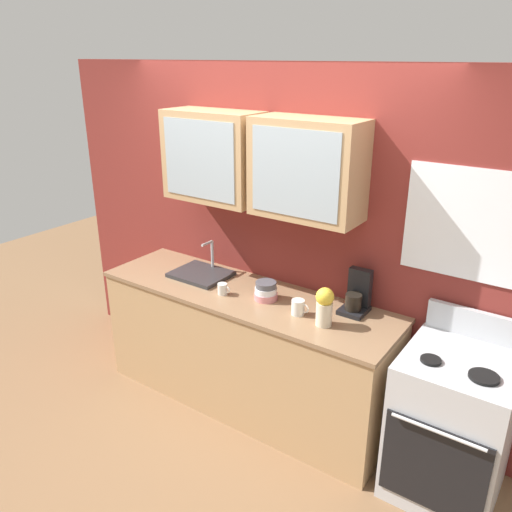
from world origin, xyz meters
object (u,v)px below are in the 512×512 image
at_px(sink_faucet, 201,273).
at_px(vase, 324,306).
at_px(bowl_stack, 266,291).
at_px(coffee_maker, 357,296).
at_px(stove_range, 451,426).
at_px(cup_near_sink, 223,289).
at_px(cup_near_bowls, 298,307).

relative_size(sink_faucet, vase, 1.66).
height_order(bowl_stack, coffee_maker, coffee_maker).
xyz_separation_m(stove_range, cup_near_sink, (-1.64, -0.10, 0.50)).
bearing_deg(cup_near_bowls, vase, -8.13).
distance_m(vase, coffee_maker, 0.31).
height_order(vase, cup_near_bowls, vase).
bearing_deg(bowl_stack, vase, -10.87).
distance_m(cup_near_sink, coffee_maker, 0.95).
distance_m(vase, cup_near_bowls, 0.22).
xyz_separation_m(cup_near_sink, coffee_maker, (0.89, 0.31, 0.07)).
relative_size(bowl_stack, cup_near_bowls, 1.32).
distance_m(stove_range, cup_near_bowls, 1.16).
bearing_deg(cup_near_bowls, bowl_stack, 167.30).
height_order(stove_range, coffee_maker, coffee_maker).
xyz_separation_m(bowl_stack, cup_near_sink, (-0.30, -0.11, -0.02)).
bearing_deg(bowl_stack, cup_near_bowls, -12.70).
bearing_deg(bowl_stack, stove_range, -0.41).
distance_m(sink_faucet, cup_near_sink, 0.38).
distance_m(stove_range, cup_near_sink, 1.72).
height_order(stove_range, bowl_stack, stove_range).
bearing_deg(vase, cup_near_sink, -178.97).
xyz_separation_m(sink_faucet, cup_near_bowls, (0.95, -0.12, 0.03)).
bearing_deg(stove_range, sink_faucet, 178.21).
height_order(stove_range, sink_faucet, sink_faucet).
height_order(cup_near_bowls, coffee_maker, coffee_maker).
relative_size(sink_faucet, bowl_stack, 2.57).
bearing_deg(vase, sink_faucet, 172.57).
distance_m(bowl_stack, vase, 0.52).
height_order(sink_faucet, vase, vase).
distance_m(cup_near_bowls, coffee_maker, 0.40).
relative_size(stove_range, sink_faucet, 2.60).
xyz_separation_m(stove_range, sink_faucet, (-1.99, 0.06, 0.48)).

